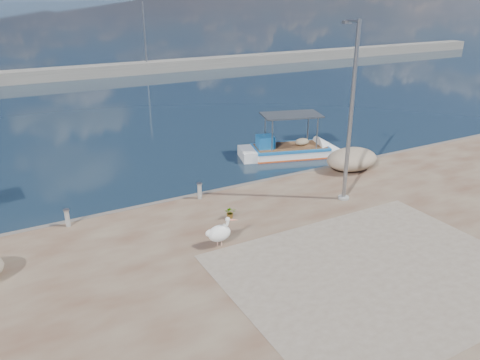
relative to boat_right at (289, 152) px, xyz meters
name	(u,v)px	position (x,y,z in m)	size (l,w,h in m)	color
ground	(292,250)	(-5.65, -8.52, -0.21)	(1400.00, 1400.00, 0.00)	#162635
quay	(434,352)	(-5.65, -14.52, 0.04)	(44.00, 22.00, 0.50)	#553325
quay_patch	(377,272)	(-4.65, -11.52, 0.29)	(9.00, 7.00, 0.01)	gray
breakwater	(73,73)	(-5.66, 31.48, 0.39)	(120.00, 2.20, 7.50)	gray
boat_right	(289,152)	(0.00, 0.00, 0.00)	(5.95, 3.38, 2.72)	white
pelican	(220,233)	(-8.12, -7.82, 0.78)	(1.09, 0.72, 1.04)	tan
lamp_post	(350,120)	(-1.96, -6.79, 3.59)	(0.44, 0.96, 7.00)	gray
bollard_near	(200,190)	(-7.12, -3.97, 0.66)	(0.23, 0.23, 0.69)	gray
bollard_far	(67,217)	(-12.30, -3.92, 0.65)	(0.22, 0.22, 0.67)	gray
potted_plant	(230,212)	(-6.85, -6.15, 0.52)	(0.41, 0.36, 0.46)	#33722D
net_pile_c	(352,159)	(0.62, -4.32, 0.80)	(2.62, 1.87, 1.03)	tan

